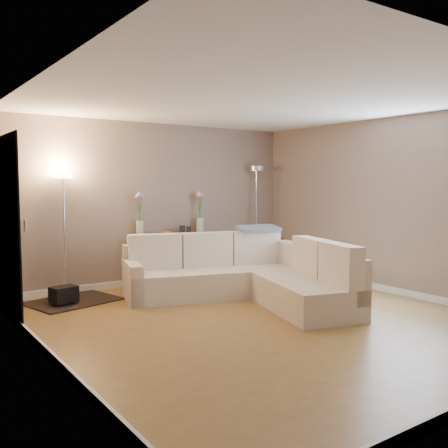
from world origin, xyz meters
TOP-DOWN VIEW (x-y plane):
  - floor at (0.00, 0.00)m, footprint 5.00×5.50m
  - ceiling at (0.00, 0.00)m, footprint 5.00×5.50m
  - wall_back at (0.00, 2.76)m, footprint 5.00×0.02m
  - wall_left at (-2.51, 0.00)m, footprint 0.02×5.50m
  - wall_right at (2.51, 0.00)m, footprint 0.02×5.50m
  - baseboard_back at (0.00, 2.73)m, footprint 5.00×0.03m
  - baseboard_left at (-2.48, 0.00)m, footprint 0.03×5.50m
  - baseboard_right at (2.48, 0.00)m, footprint 0.03×5.50m
  - doorway at (-2.48, 1.70)m, footprint 0.02×1.20m
  - switch_plate at (-2.48, 0.85)m, footprint 0.02×0.08m
  - sectional_sofa at (0.49, 0.97)m, footprint 2.70×3.06m
  - throw_blanket at (1.10, 1.46)m, footprint 0.72×0.51m
  - console_table at (0.14, 2.64)m, footprint 1.32×0.38m
  - leaning_mirror at (0.22, 2.81)m, footprint 0.93×0.06m
  - table_decor at (0.22, 2.60)m, footprint 0.56×0.12m
  - flower_vase_left at (-0.34, 2.65)m, footprint 0.15×0.12m
  - flower_vase_right at (0.78, 2.63)m, footprint 0.15×0.12m
  - floor_lamp_lit at (-1.55, 2.57)m, footprint 0.30×0.30m
  - floor_lamp_unlit at (1.96, 2.58)m, footprint 0.31×0.31m
  - charcoal_rug at (-1.57, 2.21)m, footprint 1.34×1.12m
  - black_bag at (-1.73, 2.08)m, footprint 0.38×0.30m

SIDE VIEW (x-z plane):
  - floor at x=0.00m, z-range -0.01..0.00m
  - charcoal_rug at x=-1.57m, z-range 0.00..0.02m
  - baseboard_back at x=0.00m, z-range 0.00..0.10m
  - baseboard_left at x=-2.48m, z-range 0.00..0.10m
  - baseboard_right at x=2.48m, z-range 0.00..0.10m
  - black_bag at x=-1.73m, z-range 0.04..0.26m
  - sectional_sofa at x=0.49m, z-range -0.12..0.78m
  - console_table at x=0.14m, z-range 0.05..0.86m
  - table_decor at x=0.22m, z-range 0.77..0.91m
  - throw_blanket at x=1.10m, z-range 0.90..0.98m
  - flower_vase_left at x=-0.34m, z-range 0.75..1.45m
  - flower_vase_right at x=0.78m, z-range 0.75..1.45m
  - doorway at x=-2.48m, z-range 0.00..2.20m
  - leaning_mirror at x=0.22m, z-range 0.82..1.54m
  - switch_plate at x=-2.48m, z-range 1.14..1.26m
  - floor_lamp_lit at x=-1.55m, z-range 0.37..2.15m
  - wall_back at x=0.00m, z-range 0.00..2.60m
  - wall_left at x=-2.51m, z-range 0.00..2.60m
  - wall_right at x=2.51m, z-range 0.00..2.60m
  - floor_lamp_unlit at x=1.96m, z-range 0.40..2.35m
  - ceiling at x=0.00m, z-range 2.60..2.61m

